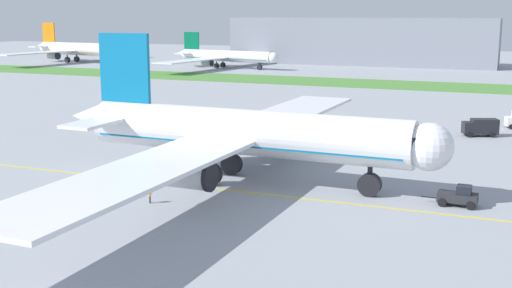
{
  "coord_description": "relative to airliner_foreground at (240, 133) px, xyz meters",
  "views": [
    {
      "loc": [
        34.91,
        -68.84,
        20.36
      ],
      "look_at": [
        4.04,
        6.58,
        3.85
      ],
      "focal_mm": 45.87,
      "sensor_mm": 36.0,
      "label": 1
    }
  ],
  "objects": [
    {
      "name": "parked_airliner_far_centre",
      "position": [
        -70.94,
        147.97,
        -1.63
      ],
      "size": [
        43.95,
        71.29,
        12.92
      ],
      "color": "white",
      "rests_on": "ground"
    },
    {
      "name": "ground_crew_wingwalker_port",
      "position": [
        -5.39,
        -12.17,
        -5.02
      ],
      "size": [
        0.47,
        0.48,
        1.64
      ],
      "color": "black",
      "rests_on": "ground"
    },
    {
      "name": "airliner_foreground",
      "position": [
        0.0,
        0.0,
        0.0
      ],
      "size": [
        49.99,
        78.27,
        17.72
      ],
      "color": "white",
      "rests_on": "ground"
    },
    {
      "name": "ground_plane",
      "position": [
        -3.84,
        -2.05,
        -6.01
      ],
      "size": [
        600.0,
        600.0,
        0.0
      ],
      "primitive_type": "plane",
      "color": "#9399A0",
      "rests_on": "ground"
    },
    {
      "name": "service_truck_catering_van",
      "position": [
        25.13,
        42.27,
        -4.42
      ],
      "size": [
        6.08,
        4.15,
        2.93
      ],
      "color": "black",
      "rests_on": "ground"
    },
    {
      "name": "grass_median_strip",
      "position": [
        -3.84,
        115.52,
        -5.96
      ],
      "size": [
        320.0,
        24.0,
        0.1
      ],
      "primitive_type": "cube",
      "color": "#4C8438",
      "rests_on": "ground"
    },
    {
      "name": "terminal_building",
      "position": [
        -29.13,
        184.28,
        2.99
      ],
      "size": [
        103.03,
        20.0,
        18.0
      ],
      "primitive_type": "cube",
      "color": "gray",
      "rests_on": "ground"
    },
    {
      "name": "apron_taxi_line",
      "position": [
        -3.84,
        -4.2,
        -6.01
      ],
      "size": [
        280.0,
        0.36,
        0.01
      ],
      "primitive_type": "cube",
      "color": "yellow",
      "rests_on": "ground"
    },
    {
      "name": "pushback_tug",
      "position": [
        25.66,
        -0.53,
        -4.97
      ],
      "size": [
        5.94,
        2.45,
        2.28
      ],
      "color": "#26262B",
      "rests_on": "ground"
    },
    {
      "name": "parked_airliner_far_left",
      "position": [
        -138.55,
        149.47,
        -0.61
      ],
      "size": [
        45.82,
        72.58,
        15.92
      ],
      "color": "white",
      "rests_on": "ground"
    },
    {
      "name": "service_truck_fuel_bowser",
      "position": [
        -42.83,
        40.89,
        -4.49
      ],
      "size": [
        5.06,
        2.8,
        2.75
      ],
      "color": "black",
      "rests_on": "ground"
    }
  ]
}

